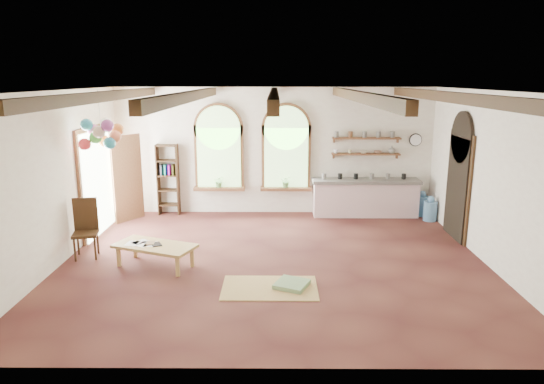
{
  "coord_description": "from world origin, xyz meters",
  "views": [
    {
      "loc": [
        0.02,
        -8.7,
        3.42
      ],
      "look_at": [
        -0.04,
        0.6,
        1.22
      ],
      "focal_mm": 32.0,
      "sensor_mm": 36.0,
      "label": 1
    }
  ],
  "objects_px": {
    "coffee_table": "(155,247)",
    "side_chair": "(86,241)",
    "kitchen_counter": "(365,197)",
    "balloon_cluster": "(101,134)"
  },
  "relations": [
    {
      "from": "coffee_table",
      "to": "side_chair",
      "type": "relative_size",
      "value": 1.42
    },
    {
      "from": "kitchen_counter",
      "to": "side_chair",
      "type": "relative_size",
      "value": 2.33
    },
    {
      "from": "kitchen_counter",
      "to": "coffee_table",
      "type": "xyz_separation_m",
      "value": [
        -4.5,
        -3.45,
        -0.1
      ]
    },
    {
      "from": "balloon_cluster",
      "to": "side_chair",
      "type": "bearing_deg",
      "value": -114.02
    },
    {
      "from": "coffee_table",
      "to": "side_chair",
      "type": "distance_m",
      "value": 1.53
    },
    {
      "from": "coffee_table",
      "to": "balloon_cluster",
      "type": "bearing_deg",
      "value": 138.69
    },
    {
      "from": "kitchen_counter",
      "to": "balloon_cluster",
      "type": "distance_m",
      "value": 6.46
    },
    {
      "from": "kitchen_counter",
      "to": "side_chair",
      "type": "height_order",
      "value": "side_chair"
    },
    {
      "from": "coffee_table",
      "to": "side_chair",
      "type": "bearing_deg",
      "value": 161.72
    },
    {
      "from": "kitchen_counter",
      "to": "side_chair",
      "type": "bearing_deg",
      "value": -153.47
    }
  ]
}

